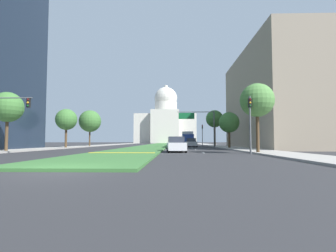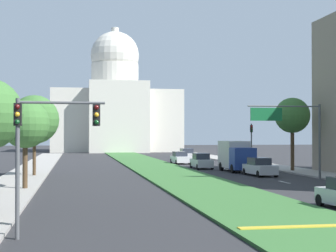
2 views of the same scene
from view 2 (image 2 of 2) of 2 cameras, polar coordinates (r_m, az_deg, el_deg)
ground_plane at (r=68.99m, az=-2.07°, el=-4.15°), size 266.32×266.32×0.00m
grass_median at (r=63.00m, az=-1.33°, el=-4.39°), size 6.43×108.95×0.14m
median_curb_nose at (r=22.70m, az=14.61°, el=-10.26°), size 5.78×0.50×0.04m
lane_dashes_right at (r=50.20m, az=9.81°, el=-5.33°), size 0.16×48.18×0.01m
sidewalk_left at (r=56.47m, az=-14.48°, el=-4.76°), size 4.00×108.95×0.15m
sidewalk_right at (r=60.83m, az=12.59°, el=-4.49°), size 4.00×108.95×0.15m
capitol_building at (r=128.41m, az=-5.63°, el=1.71°), size 29.44×26.25×29.61m
traffic_light_near_left at (r=20.47m, az=-13.33°, el=-1.06°), size 3.34×0.35×5.20m
traffic_light_far_right at (r=64.46m, az=8.85°, el=-1.42°), size 0.28×0.35×5.20m
overhead_guide_sign at (r=47.10m, az=13.07°, el=0.10°), size 6.56×0.20×6.50m
street_tree_left_mid at (r=38.55m, az=-14.91°, el=0.15°), size 3.36×3.36×6.28m
street_tree_left_far at (r=50.85m, az=-13.99°, el=0.66°), size 4.50×4.50×7.52m
street_tree_right_far at (r=57.67m, az=13.05°, el=1.06°), size 3.70×3.70×7.76m
sedan_midblock at (r=51.20m, az=9.71°, el=-4.35°), size 2.15×4.40×1.71m
sedan_distant at (r=61.53m, az=3.55°, el=-3.77°), size 1.89×4.55×1.76m
sedan_far_horizon at (r=71.55m, az=1.29°, el=-3.42°), size 2.03×4.23×1.64m
sedan_very_far at (r=81.41m, az=2.01°, el=-3.07°), size 1.98×4.61×1.81m
box_truck_delivery at (r=56.97m, az=7.23°, el=-3.13°), size 2.40×6.40×3.20m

